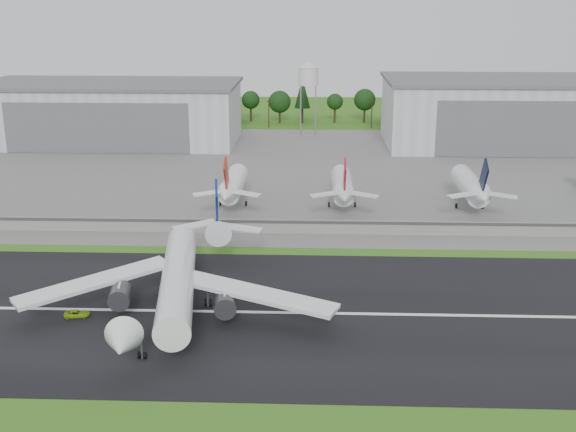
{
  "coord_description": "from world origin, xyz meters",
  "views": [
    {
      "loc": [
        -2.07,
        -107.93,
        54.13
      ],
      "look_at": [
        -7.68,
        40.0,
        9.0
      ],
      "focal_mm": 45.0,
      "sensor_mm": 36.0,
      "label": 1
    }
  ],
  "objects_px": {
    "ground_vehicle": "(77,314)",
    "parked_jet_red_b": "(343,187)",
    "parked_jet_navy": "(472,187)",
    "parked_jet_red_a": "(232,186)",
    "main_airliner": "(177,287)"
  },
  "relations": [
    {
      "from": "parked_jet_navy",
      "to": "parked_jet_red_a",
      "type": "bearing_deg",
      "value": -179.98
    },
    {
      "from": "ground_vehicle",
      "to": "parked_jet_red_a",
      "type": "relative_size",
      "value": 0.14
    },
    {
      "from": "ground_vehicle",
      "to": "parked_jet_red_b",
      "type": "bearing_deg",
      "value": -43.84
    },
    {
      "from": "ground_vehicle",
      "to": "parked_jet_navy",
      "type": "xyz_separation_m",
      "value": [
        82.85,
        69.73,
        5.56
      ]
    },
    {
      "from": "parked_jet_red_b",
      "to": "ground_vehicle",
      "type": "bearing_deg",
      "value": -125.08
    },
    {
      "from": "parked_jet_red_a",
      "to": "parked_jet_navy",
      "type": "xyz_separation_m",
      "value": [
        63.18,
        0.02,
        0.17
      ]
    },
    {
      "from": "main_airliner",
      "to": "parked_jet_red_b",
      "type": "xyz_separation_m",
      "value": [
        31.51,
        66.98,
        1.2
      ]
    },
    {
      "from": "main_airliner",
      "to": "parked_jet_red_b",
      "type": "relative_size",
      "value": 1.89
    },
    {
      "from": "parked_jet_red_a",
      "to": "main_airliner",
      "type": "bearing_deg",
      "value": -91.91
    },
    {
      "from": "ground_vehicle",
      "to": "parked_jet_navy",
      "type": "bearing_deg",
      "value": -58.67
    },
    {
      "from": "ground_vehicle",
      "to": "parked_jet_red_b",
      "type": "height_order",
      "value": "parked_jet_red_b"
    },
    {
      "from": "main_airliner",
      "to": "parked_jet_navy",
      "type": "xyz_separation_m",
      "value": [
        65.41,
        67.01,
        1.38
      ]
    },
    {
      "from": "ground_vehicle",
      "to": "parked_jet_red_b",
      "type": "distance_m",
      "value": 85.35
    },
    {
      "from": "parked_jet_red_b",
      "to": "main_airliner",
      "type": "bearing_deg",
      "value": -115.19
    },
    {
      "from": "parked_jet_red_a",
      "to": "parked_jet_red_b",
      "type": "xyz_separation_m",
      "value": [
        29.28,
        -0.0,
        -0.01
      ]
    }
  ]
}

